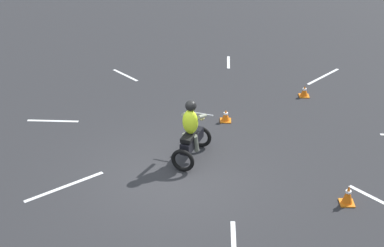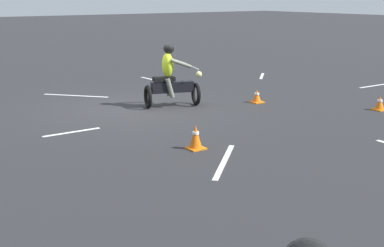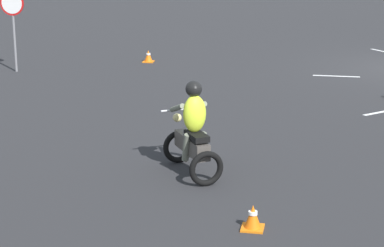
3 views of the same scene
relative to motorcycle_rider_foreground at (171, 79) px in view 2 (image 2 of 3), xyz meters
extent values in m
plane|color=#28282B|center=(0.85, -0.37, -0.73)|extent=(120.00, 120.00, 0.00)
torus|color=black|center=(-0.65, 0.21, -0.43)|extent=(0.28, 0.60, 0.60)
torus|color=black|center=(0.59, -0.19, -0.43)|extent=(0.28, 0.60, 0.60)
cube|color=black|center=(-0.03, 0.01, -0.21)|extent=(1.12, 0.56, 0.28)
cube|color=black|center=(0.18, -0.06, 0.01)|extent=(0.61, 0.42, 0.10)
cylinder|color=silver|center=(-0.61, 0.19, 0.27)|extent=(0.25, 0.68, 0.04)
sphere|color=#F2E08C|center=(-0.73, 0.23, 0.09)|extent=(0.20, 0.20, 0.16)
ellipsoid|color=#CCEA26|center=(0.08, -0.03, 0.37)|extent=(0.39, 0.47, 0.64)
cylinder|color=slate|center=(-0.14, 0.26, 0.42)|extent=(0.55, 0.25, 0.27)
cylinder|color=slate|center=(-0.27, -0.13, 0.42)|extent=(0.55, 0.25, 0.27)
cylinder|color=slate|center=(0.10, 0.11, -0.21)|extent=(0.27, 0.19, 0.51)
cylinder|color=slate|center=(0.02, -0.15, -0.21)|extent=(0.27, 0.19, 0.51)
sphere|color=black|center=(0.04, -0.01, 0.79)|extent=(0.35, 0.35, 0.28)
cube|color=orange|center=(-2.20, 0.88, -0.71)|extent=(0.32, 0.32, 0.03)
cone|color=orange|center=(-2.20, 0.88, -0.53)|extent=(0.24, 0.24, 0.33)
cylinder|color=white|center=(-2.20, 0.88, -0.48)|extent=(0.13, 0.13, 0.05)
cube|color=orange|center=(1.76, 3.56, -0.71)|extent=(0.32, 0.32, 0.03)
cone|color=orange|center=(1.76, 3.56, -0.48)|extent=(0.24, 0.24, 0.44)
cylinder|color=white|center=(1.76, 3.56, -0.41)|extent=(0.13, 0.13, 0.05)
cube|color=orange|center=(-4.09, 3.40, -0.71)|extent=(0.32, 0.32, 0.03)
cone|color=orange|center=(-4.09, 3.40, -0.53)|extent=(0.24, 0.24, 0.33)
cylinder|color=white|center=(-4.09, 3.40, -0.48)|extent=(0.13, 0.13, 0.05)
cube|color=silver|center=(3.19, 1.01, -0.72)|extent=(1.29, 0.11, 0.01)
cube|color=silver|center=(1.80, 4.48, -0.72)|extent=(1.57, 1.48, 0.01)
cube|color=silver|center=(-7.06, 1.02, -0.72)|extent=(1.28, 0.11, 0.01)
cube|color=silver|center=(-5.60, -2.62, -0.72)|extent=(1.08, 1.06, 0.01)
cube|color=silver|center=(-1.95, -4.15, -0.72)|extent=(0.10, 1.51, 0.01)
cube|color=silver|center=(1.41, -2.90, -0.72)|extent=(1.39, 1.58, 0.01)
camera|label=1|loc=(11.72, 0.60, 6.29)|focal=50.00mm
camera|label=2|loc=(7.45, 11.49, 2.14)|focal=50.00mm
camera|label=3|loc=(3.26, 21.73, 3.58)|focal=70.00mm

